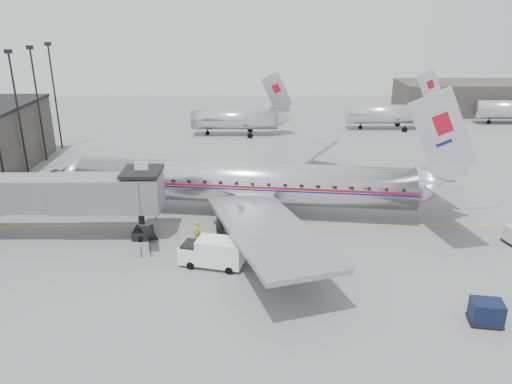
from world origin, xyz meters
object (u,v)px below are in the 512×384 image
(airliner, at_px, (253,183))
(service_van, at_px, (212,252))
(baggage_cart_navy, at_px, (486,312))
(ramp_worker, at_px, (197,231))

(airliner, relative_size, service_van, 7.64)
(service_van, relative_size, baggage_cart_navy, 2.32)
(service_van, xyz_separation_m, baggage_cart_navy, (18.82, -8.02, -0.39))
(airliner, bearing_deg, ramp_worker, -121.36)
(service_van, height_order, baggage_cart_navy, service_van)
(service_van, bearing_deg, baggage_cart_navy, -8.88)
(airliner, distance_m, service_van, 11.55)
(ramp_worker, bearing_deg, baggage_cart_navy, -70.99)
(service_van, distance_m, baggage_cart_navy, 20.46)
(ramp_worker, bearing_deg, airliner, 11.96)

